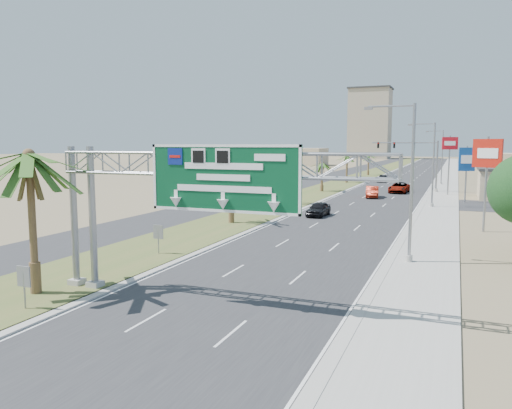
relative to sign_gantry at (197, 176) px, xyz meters
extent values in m
cube|color=#28282B|center=(1.06, 100.07, -6.05)|extent=(12.00, 300.00, 0.02)
cube|color=#9E9B93|center=(9.56, 100.07, -6.01)|extent=(4.00, 300.00, 0.10)
cube|color=#4A5E29|center=(-8.94, 100.07, -6.00)|extent=(7.00, 300.00, 0.12)
cube|color=#28282B|center=(-15.94, 100.07, -6.05)|extent=(8.00, 300.00, 0.02)
cylinder|color=gray|center=(-6.14, 0.07, -2.36)|extent=(0.36, 0.36, 7.40)
cylinder|color=gray|center=(-7.34, 0.07, -2.36)|extent=(0.36, 0.36, 7.40)
cube|color=#9E9B93|center=(-6.14, 0.07, -5.86)|extent=(0.70, 0.70, 0.40)
cube|color=#9E9B93|center=(-7.34, 0.07, -5.86)|extent=(0.70, 0.70, 0.40)
cube|color=#074424|center=(1.56, -0.41, -0.06)|extent=(7.20, 0.12, 3.00)
cube|color=navy|center=(-0.84, -0.49, 0.89)|extent=(0.75, 0.03, 0.75)
cone|color=white|center=(1.56, -0.49, -1.21)|extent=(0.56, 0.56, 0.45)
cylinder|color=brown|center=(-8.14, -1.93, -2.56)|extent=(0.36, 0.36, 7.00)
cylinder|color=brown|center=(-8.14, -1.93, -5.22)|extent=(0.54, 0.54, 1.68)
cylinder|color=brown|center=(-8.44, 22.07, -3.56)|extent=(0.36, 0.36, 5.00)
cylinder|color=brown|center=(-8.44, 22.07, -5.46)|extent=(0.54, 0.54, 1.20)
cylinder|color=brown|center=(-8.44, 38.07, -3.16)|extent=(0.36, 0.36, 5.80)
cylinder|color=brown|center=(-8.44, 38.07, -5.36)|extent=(0.54, 0.54, 1.39)
cylinder|color=brown|center=(-8.44, 56.07, -3.81)|extent=(0.36, 0.36, 4.50)
cylinder|color=brown|center=(-8.44, 56.07, -5.52)|extent=(0.54, 0.54, 1.08)
cylinder|color=brown|center=(-8.44, 75.07, -3.46)|extent=(0.36, 0.36, 5.20)
cylinder|color=brown|center=(-8.44, 75.07, -5.43)|extent=(0.54, 0.54, 1.25)
cylinder|color=brown|center=(-8.44, 100.07, -3.66)|extent=(0.36, 0.36, 4.80)
cylinder|color=brown|center=(-8.44, 100.07, -5.48)|extent=(0.54, 0.54, 1.15)
cylinder|color=gray|center=(8.56, 12.07, -1.06)|extent=(0.20, 0.20, 10.00)
cylinder|color=gray|center=(7.16, 12.07, 3.79)|extent=(2.80, 0.12, 0.12)
cube|color=slate|center=(5.76, 12.07, 3.69)|extent=(0.50, 0.22, 0.18)
cylinder|color=#9E9B93|center=(8.56, 12.07, -5.81)|extent=(0.44, 0.44, 0.50)
cylinder|color=gray|center=(8.56, 42.07, -1.06)|extent=(0.20, 0.20, 10.00)
cylinder|color=gray|center=(7.16, 42.07, 3.79)|extent=(2.80, 0.12, 0.12)
cube|color=slate|center=(5.76, 42.07, 3.69)|extent=(0.50, 0.22, 0.18)
cylinder|color=#9E9B93|center=(8.56, 42.07, -5.81)|extent=(0.44, 0.44, 0.50)
cylinder|color=gray|center=(8.56, 78.07, -1.06)|extent=(0.20, 0.20, 10.00)
cylinder|color=gray|center=(7.16, 78.07, 3.79)|extent=(2.80, 0.12, 0.12)
cube|color=slate|center=(5.76, 78.07, 3.69)|extent=(0.50, 0.22, 0.18)
cylinder|color=#9E9B93|center=(8.56, 78.07, -5.81)|extent=(0.44, 0.44, 0.50)
cylinder|color=gray|center=(8.26, 62.07, -2.06)|extent=(0.28, 0.28, 8.00)
cylinder|color=gray|center=(3.26, 62.07, 1.64)|extent=(10.00, 0.18, 0.18)
cube|color=black|center=(4.76, 61.87, 1.24)|extent=(0.32, 0.18, 0.95)
cube|color=black|center=(1.76, 61.87, 1.24)|extent=(0.32, 0.18, 0.95)
cube|color=black|center=(-0.74, 61.87, 1.24)|extent=(0.32, 0.18, 0.95)
sphere|color=red|center=(4.76, 61.75, 1.54)|extent=(0.22, 0.22, 0.22)
imported|color=black|center=(8.26, 62.07, 0.94)|extent=(0.16, 0.16, 0.60)
cylinder|color=#9E9B93|center=(8.26, 62.07, -5.76)|extent=(0.56, 0.56, 0.60)
cylinder|color=gray|center=(-6.74, -3.93, -5.16)|extent=(0.08, 0.08, 1.80)
cube|color=slate|center=(-6.74, -3.93, -4.46)|extent=(0.75, 0.06, 0.95)
cylinder|color=gray|center=(-7.44, 8.07, -5.16)|extent=(0.08, 0.08, 1.80)
cube|color=slate|center=(-7.44, 8.07, -4.46)|extent=(0.75, 0.06, 0.95)
cube|color=tan|center=(-30.94, 240.07, 11.44)|extent=(20.00, 16.00, 35.00)
cube|color=tan|center=(-43.94, 150.07, -3.06)|extent=(24.00, 14.00, 6.00)
imported|color=black|center=(-2.08, 29.97, -5.32)|extent=(1.95, 4.41, 1.48)
imported|color=maroon|center=(0.28, 50.39, -5.26)|extent=(2.35, 5.04, 1.60)
imported|color=gray|center=(3.06, 58.83, -5.26)|extent=(2.96, 5.89, 1.60)
imported|color=black|center=(-2.33, 80.03, -5.38)|extent=(2.00, 4.73, 1.36)
cylinder|color=gray|center=(13.48, 26.22, -1.99)|extent=(0.20, 0.20, 8.13)
cube|color=#B2190E|center=(13.48, 26.22, 0.68)|extent=(2.33, 1.20, 2.40)
cube|color=white|center=(13.48, 26.04, 0.68)|extent=(1.57, 0.68, 0.84)
cylinder|color=gray|center=(12.29, 49.10, -2.43)|extent=(0.20, 0.20, 7.25)
cube|color=navy|center=(12.29, 49.10, -0.50)|extent=(2.01, 0.78, 3.00)
cube|color=white|center=(12.29, 48.92, -0.50)|extent=(1.37, 0.38, 1.05)
cylinder|color=gray|center=(10.06, 57.70, -1.71)|extent=(0.20, 0.20, 8.70)
cube|color=red|center=(10.06, 57.70, 1.54)|extent=(2.21, 0.82, 1.80)
cube|color=white|center=(10.06, 57.52, 1.54)|extent=(1.50, 0.41, 0.63)
camera|label=1|loc=(11.10, -20.28, 1.47)|focal=35.00mm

